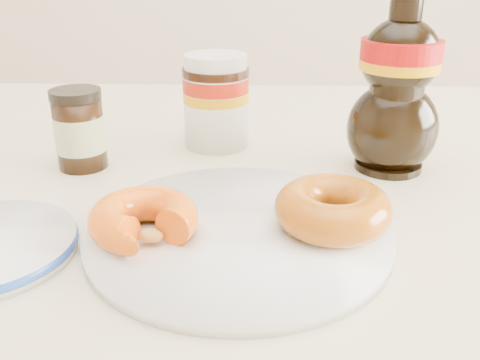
{
  "coord_description": "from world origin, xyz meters",
  "views": [
    {
      "loc": [
        0.0,
        -0.44,
        0.99
      ],
      "look_at": [
        -0.01,
        0.02,
        0.79
      ],
      "focal_mm": 40.0,
      "sensor_mm": 36.0,
      "label": 1
    }
  ],
  "objects_px": {
    "dining_table": "(252,245)",
    "donut_whole": "(333,208)",
    "dark_jar": "(80,130)",
    "plate": "(238,231)",
    "donut_bitten": "(144,219)",
    "nutella_jar": "(216,97)",
    "syrup_bottle": "(397,84)"
  },
  "relations": [
    {
      "from": "dining_table",
      "to": "donut_whole",
      "type": "height_order",
      "value": "donut_whole"
    },
    {
      "from": "plate",
      "to": "nutella_jar",
      "type": "relative_size",
      "value": 2.29
    },
    {
      "from": "donut_bitten",
      "to": "donut_whole",
      "type": "xyz_separation_m",
      "value": [
        0.16,
        0.02,
        0.0
      ]
    },
    {
      "from": "donut_bitten",
      "to": "donut_whole",
      "type": "relative_size",
      "value": 0.91
    },
    {
      "from": "donut_whole",
      "to": "nutella_jar",
      "type": "relative_size",
      "value": 0.86
    },
    {
      "from": "nutella_jar",
      "to": "donut_whole",
      "type": "bearing_deg",
      "value": -64.38
    },
    {
      "from": "plate",
      "to": "nutella_jar",
      "type": "height_order",
      "value": "nutella_jar"
    },
    {
      "from": "donut_bitten",
      "to": "dark_jar",
      "type": "xyz_separation_m",
      "value": [
        -0.11,
        0.19,
        0.02
      ]
    },
    {
      "from": "dark_jar",
      "to": "dining_table",
      "type": "bearing_deg",
      "value": -10.06
    },
    {
      "from": "plate",
      "to": "syrup_bottle",
      "type": "relative_size",
      "value": 1.34
    },
    {
      "from": "plate",
      "to": "donut_whole",
      "type": "relative_size",
      "value": 2.67
    },
    {
      "from": "syrup_bottle",
      "to": "dark_jar",
      "type": "relative_size",
      "value": 2.17
    },
    {
      "from": "nutella_jar",
      "to": "syrup_bottle",
      "type": "xyz_separation_m",
      "value": [
        0.21,
        -0.07,
        0.04
      ]
    },
    {
      "from": "donut_bitten",
      "to": "donut_whole",
      "type": "height_order",
      "value": "donut_whole"
    },
    {
      "from": "plate",
      "to": "syrup_bottle",
      "type": "distance_m",
      "value": 0.26
    },
    {
      "from": "nutella_jar",
      "to": "dining_table",
      "type": "bearing_deg",
      "value": -67.65
    },
    {
      "from": "donut_whole",
      "to": "nutella_jar",
      "type": "xyz_separation_m",
      "value": [
        -0.12,
        0.25,
        0.03
      ]
    },
    {
      "from": "nutella_jar",
      "to": "dark_jar",
      "type": "relative_size",
      "value": 1.27
    },
    {
      "from": "dark_jar",
      "to": "plate",
      "type": "bearing_deg",
      "value": -41.15
    },
    {
      "from": "nutella_jar",
      "to": "plate",
      "type": "bearing_deg",
      "value": -81.54
    },
    {
      "from": "donut_bitten",
      "to": "donut_whole",
      "type": "bearing_deg",
      "value": 32.31
    },
    {
      "from": "plate",
      "to": "dark_jar",
      "type": "xyz_separation_m",
      "value": [
        -0.19,
        0.16,
        0.04
      ]
    },
    {
      "from": "dining_table",
      "to": "dark_jar",
      "type": "xyz_separation_m",
      "value": [
        -0.2,
        0.04,
        0.13
      ]
    },
    {
      "from": "dining_table",
      "to": "plate",
      "type": "distance_m",
      "value": 0.16
    },
    {
      "from": "donut_bitten",
      "to": "dark_jar",
      "type": "distance_m",
      "value": 0.22
    },
    {
      "from": "plate",
      "to": "syrup_bottle",
      "type": "xyz_separation_m",
      "value": [
        0.17,
        0.17,
        0.09
      ]
    },
    {
      "from": "nutella_jar",
      "to": "syrup_bottle",
      "type": "height_order",
      "value": "syrup_bottle"
    },
    {
      "from": "plate",
      "to": "syrup_bottle",
      "type": "height_order",
      "value": "syrup_bottle"
    },
    {
      "from": "syrup_bottle",
      "to": "dark_jar",
      "type": "xyz_separation_m",
      "value": [
        -0.36,
        -0.01,
        -0.06
      ]
    },
    {
      "from": "dining_table",
      "to": "dark_jar",
      "type": "height_order",
      "value": "dark_jar"
    },
    {
      "from": "plate",
      "to": "donut_bitten",
      "type": "relative_size",
      "value": 2.92
    },
    {
      "from": "plate",
      "to": "dining_table",
      "type": "bearing_deg",
      "value": 84.93
    }
  ]
}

